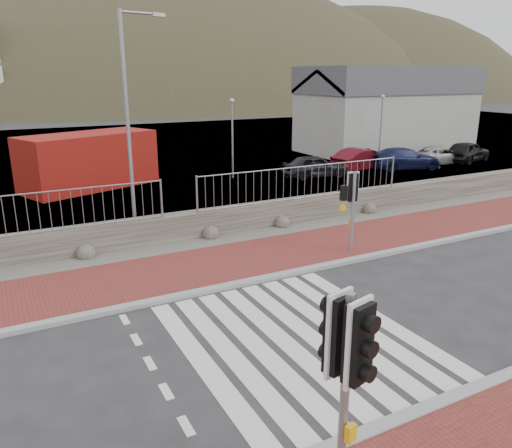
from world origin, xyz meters
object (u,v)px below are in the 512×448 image
car_c (405,159)px  car_d (439,155)px  car_b (361,159)px  streetlight (131,116)px  car_e (467,152)px  traffic_signal_near (347,356)px  shipping_container (89,161)px  car_a (315,166)px  traffic_signal_far (353,195)px

car_c → car_d: 3.15m
car_b → car_d: bearing=-105.6°
streetlight → car_e: streetlight is taller
traffic_signal_near → streetlight: streetlight is taller
traffic_signal_near → shipping_container: (0.60, 20.76, -0.80)m
streetlight → car_d: (20.12, 5.75, -3.49)m
traffic_signal_near → car_e: (22.79, 17.33, -1.44)m
car_a → car_b: car_b is taller
car_a → car_c: 5.94m
traffic_signal_near → traffic_signal_far: bearing=37.4°
car_e → car_c: bearing=75.4°
traffic_signal_far → streetlight: (-5.37, 4.44, 2.19)m
shipping_container → car_d: bearing=-30.6°
traffic_signal_far → car_d: 17.97m
car_d → car_b: bearing=86.7°
shipping_container → car_a: bearing=-37.1°
traffic_signal_near → shipping_container: traffic_signal_near is taller
car_b → car_c: size_ratio=0.90×
car_b → car_d: car_b is taller
traffic_signal_far → car_e: traffic_signal_far is taller
traffic_signal_near → car_d: (20.70, 17.61, -1.55)m
traffic_signal_far → car_c: size_ratio=0.59×
shipping_container → car_d: 20.35m
traffic_signal_far → shipping_container: (-5.35, 13.34, -0.54)m
traffic_signal_near → car_b: traffic_signal_near is taller
streetlight → car_c: (16.99, 5.41, -3.41)m
traffic_signal_far → streetlight: streetlight is taller
traffic_signal_near → car_d: size_ratio=0.74×
car_c → streetlight: bearing=121.1°
traffic_signal_far → car_a: size_ratio=0.72×
traffic_signal_far → car_b: size_ratio=0.66×
shipping_container → car_a: size_ratio=1.78×
streetlight → car_e: 23.13m
car_b → traffic_signal_far: bearing=129.3°
streetlight → car_a: (11.07, 5.85, -3.43)m
traffic_signal_near → car_c: traffic_signal_near is taller
car_c → car_e: bearing=-76.0°
shipping_container → car_c: (16.96, -3.49, -0.68)m
shipping_container → car_c: bearing=-33.3°
traffic_signal_far → shipping_container: 14.38m
streetlight → car_c: 18.16m
traffic_signal_far → shipping_container: shipping_container is taller
car_b → car_c: bearing=-119.8°
car_a → car_d: size_ratio=0.89×
traffic_signal_near → traffic_signal_far: size_ratio=1.15×
traffic_signal_near → car_d: bearing=26.5°
streetlight → car_d: size_ratio=1.82×
car_b → car_e: bearing=-106.2°
streetlight → car_d: streetlight is taller
car_e → car_b: bearing=68.7°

